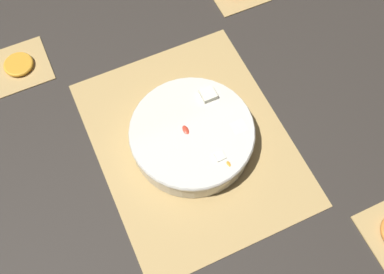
{
  "coord_description": "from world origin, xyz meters",
  "views": [
    {
      "loc": [
        0.39,
        -0.18,
        0.9
      ],
      "look_at": [
        0.0,
        0.0,
        0.03
      ],
      "focal_mm": 42.0,
      "sensor_mm": 36.0,
      "label": 1
    }
  ],
  "objects": [
    {
      "name": "fruit_salad_bowl",
      "position": [
        0.0,
        0.0,
        0.04
      ],
      "size": [
        0.27,
        0.27,
        0.07
      ],
      "color": "silver",
      "rests_on": "bamboo_mat_center"
    },
    {
      "name": "bamboo_mat_center",
      "position": [
        0.0,
        0.0,
        0.0
      ],
      "size": [
        0.51,
        0.41,
        0.01
      ],
      "color": "tan",
      "rests_on": "ground_plane"
    },
    {
      "name": "coaster_mat_near_left",
      "position": [
        -0.36,
        -0.29,
        0.0
      ],
      "size": [
        0.14,
        0.14,
        0.01
      ],
      "color": "tan",
      "rests_on": "ground_plane"
    },
    {
      "name": "ground_plane",
      "position": [
        0.0,
        0.0,
        0.0
      ],
      "size": [
        6.0,
        6.0,
        0.0
      ],
      "primitive_type": "plane",
      "color": "#2D2823"
    },
    {
      "name": "orange_slice_whole",
      "position": [
        -0.36,
        -0.29,
        0.01
      ],
      "size": [
        0.07,
        0.07,
        0.01
      ],
      "color": "orange",
      "rests_on": "coaster_mat_near_left"
    }
  ]
}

